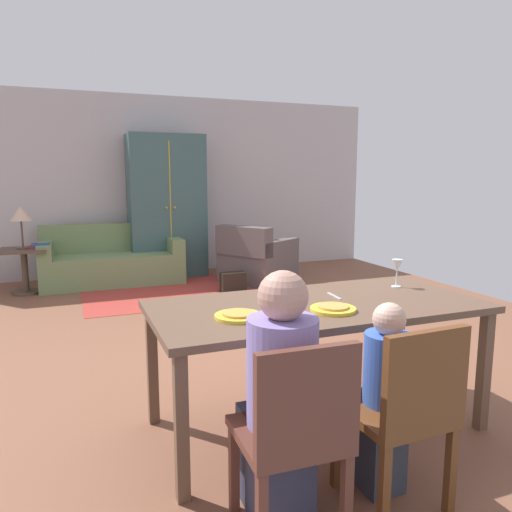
{
  "coord_description": "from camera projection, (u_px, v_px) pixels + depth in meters",
  "views": [
    {
      "loc": [
        -1.47,
        -3.77,
        1.48
      ],
      "look_at": [
        -0.06,
        -0.14,
        0.85
      ],
      "focal_mm": 34.2,
      "sensor_mm": 36.0,
      "label": 1
    }
  ],
  "objects": [
    {
      "name": "armoire",
      "position": [
        167.0,
        206.0,
        7.26
      ],
      "size": [
        1.1,
        0.59,
        2.1
      ],
      "color": "#375554",
      "rests_on": "ground_plane"
    },
    {
      "name": "knife",
      "position": [
        334.0,
        296.0,
        2.98
      ],
      "size": [
        0.03,
        0.17,
        0.01
      ],
      "primitive_type": "cube",
      "rotation": [
        0.0,
        0.0,
        -0.07
      ],
      "color": "silver",
      "rests_on": "dining_table"
    },
    {
      "name": "plate_near_child",
      "position": [
        333.0,
        309.0,
        2.66
      ],
      "size": [
        0.25,
        0.25,
        0.02
      ],
      "primitive_type": "cylinder",
      "color": "yellow",
      "rests_on": "dining_table"
    },
    {
      "name": "area_rug",
      "position": [
        185.0,
        290.0,
        6.44
      ],
      "size": [
        2.6,
        1.8,
        0.01
      ],
      "primitive_type": "cube",
      "color": "#A5352D",
      "rests_on": "ground_plane"
    },
    {
      "name": "table_lamp",
      "position": [
        21.0,
        215.0,
        6.13
      ],
      "size": [
        0.26,
        0.26,
        0.54
      ],
      "color": "brown",
      "rests_on": "side_table"
    },
    {
      "name": "wine_glass",
      "position": [
        397.0,
        267.0,
        3.22
      ],
      "size": [
        0.07,
        0.07,
        0.19
      ],
      "color": "silver",
      "rests_on": "dining_table"
    },
    {
      "name": "book_upper",
      "position": [
        41.0,
        245.0,
        6.28
      ],
      "size": [
        0.22,
        0.16,
        0.03
      ],
      "primitive_type": "cube",
      "color": "#2D4A87",
      "rests_on": "book_lower"
    },
    {
      "name": "dining_chair_man",
      "position": [
        296.0,
        430.0,
        1.93
      ],
      "size": [
        0.43,
        0.43,
        0.87
      ],
      "color": "brown",
      "rests_on": "ground_plane"
    },
    {
      "name": "back_wall",
      "position": [
        166.0,
        186.0,
        7.59
      ],
      "size": [
        6.86,
        0.1,
        2.7
      ],
      "primitive_type": "cube",
      "color": "#BBB1B0",
      "rests_on": "ground_plane"
    },
    {
      "name": "plate_near_man",
      "position": [
        238.0,
        316.0,
        2.53
      ],
      "size": [
        0.25,
        0.25,
        0.02
      ],
      "primitive_type": "cylinder",
      "color": "gold",
      "rests_on": "dining_table"
    },
    {
      "name": "pizza_near_man",
      "position": [
        238.0,
        313.0,
        2.52
      ],
      "size": [
        0.17,
        0.17,
        0.01
      ],
      "primitive_type": "cylinder",
      "color": "gold",
      "rests_on": "plate_near_man"
    },
    {
      "name": "book_lower",
      "position": [
        39.0,
        247.0,
        6.27
      ],
      "size": [
        0.22,
        0.16,
        0.03
      ],
      "primitive_type": "cube",
      "color": "#9F2C2E",
      "rests_on": "side_table"
    },
    {
      "name": "fork",
      "position": [
        275.0,
        309.0,
        2.68
      ],
      "size": [
        0.06,
        0.15,
        0.01
      ],
      "primitive_type": "cube",
      "rotation": [
        0.0,
        0.0,
        0.29
      ],
      "color": "silver",
      "rests_on": "dining_table"
    },
    {
      "name": "ground_plane",
      "position": [
        233.0,
        330.0,
        4.8
      ],
      "size": [
        6.86,
        6.44,
        0.02
      ],
      "primitive_type": "cube",
      "color": "brown"
    },
    {
      "name": "armchair",
      "position": [
        256.0,
        260.0,
        6.93
      ],
      "size": [
        1.18,
        1.18,
        0.82
      ],
      "color": "#564E4C",
      "rests_on": "ground_plane"
    },
    {
      "name": "dining_chair_child",
      "position": [
        406.0,
        407.0,
        2.12
      ],
      "size": [
        0.43,
        0.43,
        0.87
      ],
      "color": "brown",
      "rests_on": "ground_plane"
    },
    {
      "name": "person_child",
      "position": [
        381.0,
        403.0,
        2.29
      ],
      "size": [
        0.22,
        0.29,
        0.92
      ],
      "color": "#333744",
      "rests_on": "ground_plane"
    },
    {
      "name": "person_man",
      "position": [
        279.0,
        405.0,
        2.09
      ],
      "size": [
        0.3,
        0.4,
        1.11
      ],
      "color": "#32344A",
      "rests_on": "ground_plane"
    },
    {
      "name": "dining_table",
      "position": [
        317.0,
        314.0,
        2.84
      ],
      "size": [
        1.92,
        0.91,
        0.76
      ],
      "color": "brown",
      "rests_on": "ground_plane"
    },
    {
      "name": "pizza_near_child",
      "position": [
        333.0,
        306.0,
        2.66
      ],
      "size": [
        0.17,
        0.17,
        0.01
      ],
      "primitive_type": "cylinder",
      "color": "gold",
      "rests_on": "plate_near_child"
    },
    {
      "name": "couch",
      "position": [
        112.0,
        262.0,
        6.88
      ],
      "size": [
        1.9,
        0.86,
        0.82
      ],
      "color": "#6C8454",
      "rests_on": "ground_plane"
    },
    {
      "name": "handbag",
      "position": [
        233.0,
        282.0,
        6.35
      ],
      "size": [
        0.32,
        0.16,
        0.26
      ],
      "primitive_type": "cube",
      "color": "black",
      "rests_on": "ground_plane"
    },
    {
      "name": "side_table",
      "position": [
        24.0,
        264.0,
        6.23
      ],
      "size": [
        0.56,
        0.56,
        0.58
      ],
      "color": "#4F3D30",
      "rests_on": "ground_plane"
    }
  ]
}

